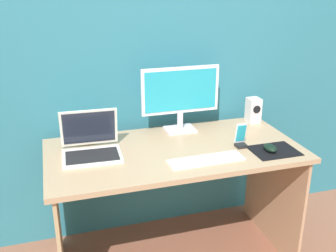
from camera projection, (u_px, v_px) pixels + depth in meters
name	position (u px, v px, depth m)	size (l,w,h in m)	color
wall_back	(153.00, 42.00, 2.39)	(6.00, 0.04, 2.50)	teal
desk	(174.00, 173.00, 2.25)	(1.39, 0.69, 0.73)	tan
monitor	(180.00, 95.00, 2.37)	(0.48, 0.14, 0.40)	white
speaker_right	(253.00, 110.00, 2.56)	(0.08, 0.09, 0.16)	white
laptop	(91.00, 146.00, 2.11)	(0.32, 0.28, 0.23)	white
fishbowl	(86.00, 130.00, 2.27)	(0.14, 0.14, 0.14)	silver
keyboard_external	(206.00, 160.00, 2.05)	(0.40, 0.11, 0.01)	white
mousepad	(274.00, 151.00, 2.17)	(0.25, 0.20, 0.00)	black
mouse	(270.00, 148.00, 2.15)	(0.06, 0.10, 0.04)	black
phone_in_dock	(241.00, 139.00, 2.20)	(0.06, 0.05, 0.14)	black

